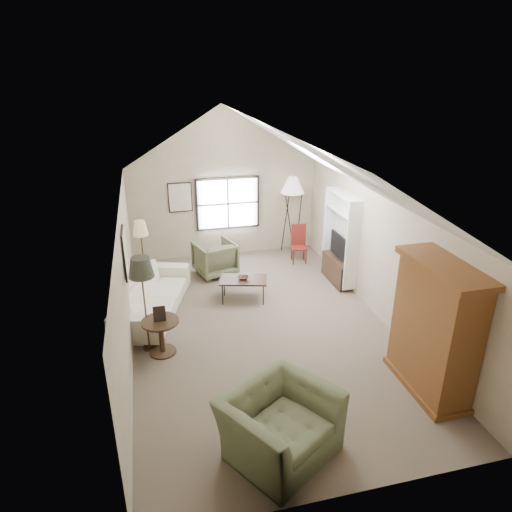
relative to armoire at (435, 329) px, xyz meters
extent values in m
cube|color=brown|center=(-2.18, 2.40, -1.10)|extent=(5.00, 8.00, 0.01)
cube|color=tan|center=(-2.18, 6.40, 0.15)|extent=(5.00, 0.01, 2.50)
cube|color=tan|center=(-2.18, -1.60, 0.15)|extent=(5.00, 0.01, 2.50)
cube|color=tan|center=(-4.68, 2.40, 0.15)|extent=(0.01, 8.00, 2.50)
cube|color=tan|center=(0.32, 2.40, 0.15)|extent=(0.01, 8.00, 2.50)
cube|color=black|center=(-2.08, 6.36, 0.35)|extent=(1.72, 0.08, 1.42)
cube|color=black|center=(-4.65, 2.70, 0.65)|extent=(0.68, 0.04, 0.88)
cube|color=black|center=(-3.33, 6.37, 0.60)|extent=(0.62, 0.04, 0.78)
cube|color=brown|center=(0.00, 0.00, 0.00)|extent=(0.60, 1.50, 2.20)
cube|color=white|center=(0.16, 4.00, 0.05)|extent=(0.32, 1.30, 2.10)
cube|color=#382316|center=(0.14, 4.00, -0.80)|extent=(0.34, 1.18, 0.60)
cube|color=black|center=(0.14, 4.00, -0.18)|extent=(0.05, 0.90, 0.55)
imported|color=white|center=(-4.24, 3.60, -0.71)|extent=(1.82, 2.88, 0.79)
imported|color=#585F42|center=(-2.72, -0.71, -0.64)|extent=(1.85, 1.79, 0.92)
imported|color=#616144|center=(-2.66, 5.15, -0.67)|extent=(1.14, 1.15, 0.85)
cube|color=#3B2018|center=(-2.27, 3.60, -0.84)|extent=(1.14, 0.82, 0.53)
imported|color=#362116|center=(-2.27, 3.60, -0.54)|extent=(0.30, 0.30, 0.06)
cylinder|color=#392517|center=(-4.14, 2.00, -0.76)|extent=(0.85, 0.85, 0.67)
cube|color=maroon|center=(-0.38, 5.35, -0.60)|extent=(0.45, 0.45, 1.01)
camera|label=1|loc=(-4.16, -5.24, 3.81)|focal=32.00mm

